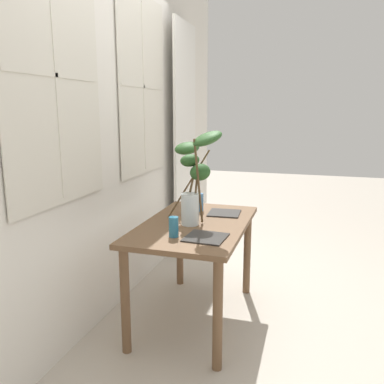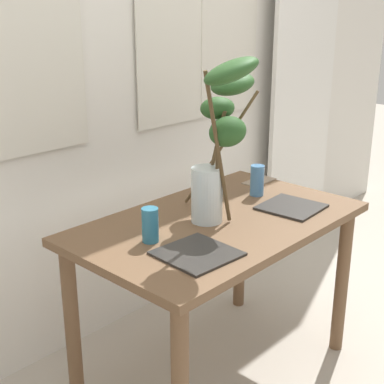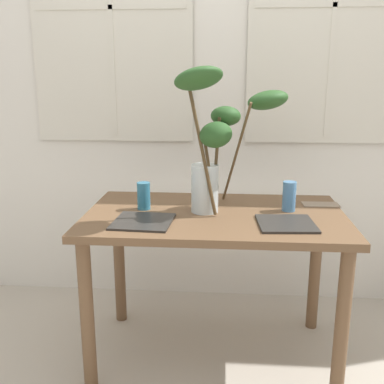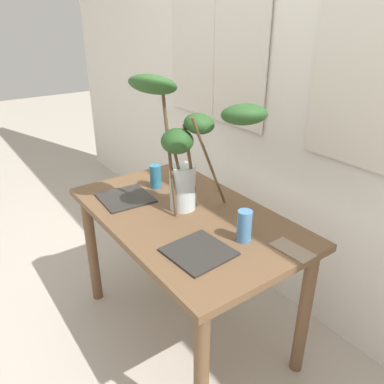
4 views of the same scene
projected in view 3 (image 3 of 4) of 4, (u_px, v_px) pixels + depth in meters
name	position (u px, v px, depth m)	size (l,w,h in m)	color
ground	(213.00, 353.00, 2.25)	(14.00, 14.00, 0.00)	#B7AD9E
back_wall_with_windows	(220.00, 53.00, 2.57)	(5.53, 0.14, 2.90)	silver
dining_table	(215.00, 236.00, 2.09)	(1.18, 0.71, 0.73)	brown
vase_with_branches	(221.00, 133.00, 1.99)	(0.54, 0.47, 0.68)	silver
drinking_glass_blue_left	(144.00, 196.00, 2.11)	(0.06, 0.06, 0.13)	teal
drinking_glass_blue_right	(289.00, 196.00, 2.09)	(0.06, 0.06, 0.14)	#4C84BC
plate_square_left	(143.00, 221.00, 1.93)	(0.24, 0.24, 0.01)	#2D2B28
plate_square_right	(286.00, 224.00, 1.90)	(0.23, 0.23, 0.01)	#2D2B28
napkin_folded	(321.00, 204.00, 2.20)	(0.17, 0.09, 0.00)	gray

